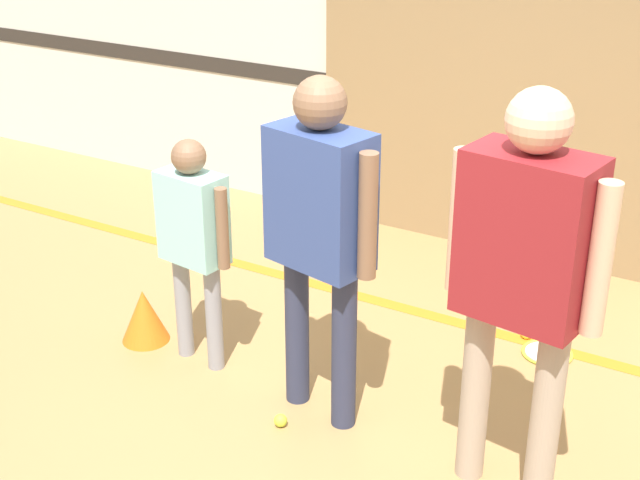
# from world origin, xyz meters

# --- Properties ---
(ground_plane) EXTENTS (16.00, 16.00, 0.00)m
(ground_plane) POSITION_xyz_m (0.00, 0.00, 0.00)
(ground_plane) COLOR #A87F4C
(wall_back) EXTENTS (16.00, 0.07, 3.20)m
(wall_back) POSITION_xyz_m (0.00, 2.54, 1.60)
(wall_back) COLOR silver
(wall_back) RESTS_ON ground_plane
(wall_panel) EXTENTS (2.54, 0.05, 2.32)m
(wall_panel) POSITION_xyz_m (-0.29, 2.48, 1.16)
(wall_panel) COLOR #93754C
(wall_panel) RESTS_ON ground_plane
(floor_stripe) EXTENTS (14.40, 0.10, 0.01)m
(floor_stripe) POSITION_xyz_m (0.00, 1.34, 0.00)
(floor_stripe) COLOR orange
(floor_stripe) RESTS_ON ground_plane
(person_instructor) EXTENTS (0.64, 0.36, 1.72)m
(person_instructor) POSITION_xyz_m (-0.24, 0.15, 1.07)
(person_instructor) COLOR #2D334C
(person_instructor) RESTS_ON ground_plane
(person_student_left) EXTENTS (0.48, 0.24, 1.28)m
(person_student_left) POSITION_xyz_m (-1.06, 0.23, 0.79)
(person_student_left) COLOR gray
(person_student_left) RESTS_ON ground_plane
(person_student_right) EXTENTS (0.69, 0.35, 1.82)m
(person_student_right) POSITION_xyz_m (0.76, 0.05, 1.13)
(person_student_right) COLOR tan
(person_student_right) RESTS_ON ground_plane
(racket_spare_on_floor) EXTENTS (0.34, 0.54, 0.03)m
(racket_spare_on_floor) POSITION_xyz_m (0.59, 1.24, 0.01)
(racket_spare_on_floor) COLOR #C6D838
(racket_spare_on_floor) RESTS_ON ground_plane
(tennis_ball_near_instructor) EXTENTS (0.07, 0.07, 0.07)m
(tennis_ball_near_instructor) POSITION_xyz_m (-0.34, -0.07, 0.03)
(tennis_ball_near_instructor) COLOR #CCE038
(tennis_ball_near_instructor) RESTS_ON ground_plane
(tennis_ball_by_spare_racket) EXTENTS (0.07, 0.07, 0.07)m
(tennis_ball_by_spare_racket) POSITION_xyz_m (0.43, 1.37, 0.03)
(tennis_ball_by_spare_racket) COLOR #CCE038
(tennis_ball_by_spare_racket) RESTS_ON ground_plane
(training_cone) EXTENTS (0.27, 0.27, 0.32)m
(training_cone) POSITION_xyz_m (-1.47, 0.24, 0.16)
(training_cone) COLOR orange
(training_cone) RESTS_ON ground_plane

